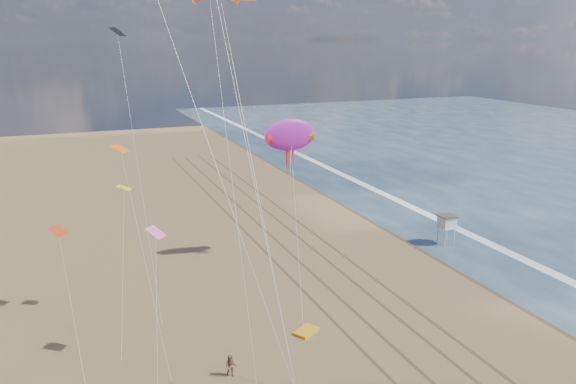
% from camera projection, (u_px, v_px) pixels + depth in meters
% --- Properties ---
extents(wet_sand, '(260.00, 260.00, 0.00)m').
position_uv_depth(wet_sand, '(405.00, 221.00, 71.27)').
color(wet_sand, '#42301E').
rests_on(wet_sand, ground).
extents(foam, '(260.00, 260.00, 0.00)m').
position_uv_depth(foam, '(433.00, 217.00, 72.78)').
color(foam, white).
rests_on(foam, ground).
extents(tracks, '(7.68, 120.00, 0.01)m').
position_uv_depth(tracks, '(321.00, 268.00, 56.41)').
color(tracks, brown).
rests_on(tracks, ground).
extents(lifeguard_stand, '(1.88, 1.88, 3.40)m').
position_uv_depth(lifeguard_stand, '(447.00, 222.00, 62.38)').
color(lifeguard_stand, white).
rests_on(lifeguard_stand, ground).
extents(grounded_kite, '(2.30, 2.06, 0.22)m').
position_uv_depth(grounded_kite, '(306.00, 331.00, 44.02)').
color(grounded_kite, '#FFAA15').
rests_on(grounded_kite, ground).
extents(show_kite, '(4.91, 7.91, 19.60)m').
position_uv_depth(show_kite, '(290.00, 135.00, 55.28)').
color(show_kite, '#A81AAB').
rests_on(show_kite, ground).
extents(kite_flyer_b, '(0.97, 0.88, 1.62)m').
position_uv_depth(kite_flyer_b, '(231.00, 366.00, 38.05)').
color(kite_flyer_b, brown).
rests_on(kite_flyer_b, ground).
extents(small_kites, '(11.64, 17.06, 17.65)m').
position_uv_depth(small_kites, '(134.00, 116.00, 40.20)').
color(small_kites, red).
rests_on(small_kites, ground).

